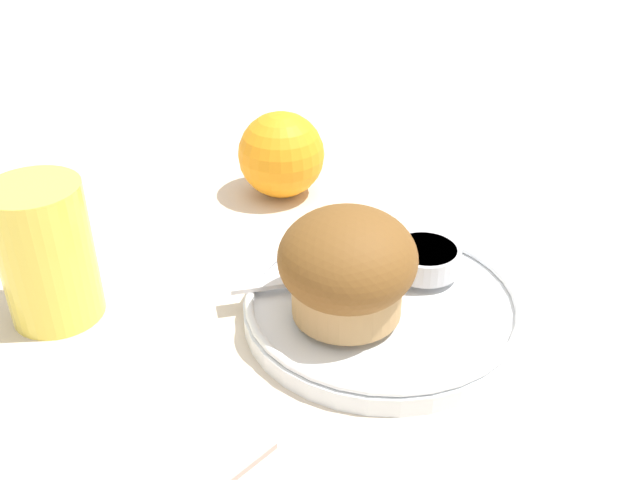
# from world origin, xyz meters

# --- Properties ---
(ground_plane) EXTENTS (3.00, 3.00, 0.00)m
(ground_plane) POSITION_xyz_m (0.00, 0.00, 0.00)
(ground_plane) COLOR beige
(plate) EXTENTS (0.20, 0.20, 0.02)m
(plate) POSITION_xyz_m (-0.02, -0.03, 0.01)
(plate) COLOR white
(plate) RESTS_ON ground_plane
(muffin) EXTENTS (0.09, 0.09, 0.08)m
(muffin) POSITION_xyz_m (-0.05, -0.02, 0.06)
(muffin) COLOR tan
(muffin) RESTS_ON plate
(cream_ramekin) EXTENTS (0.05, 0.05, 0.02)m
(cream_ramekin) POSITION_xyz_m (0.03, -0.03, 0.03)
(cream_ramekin) COLOR silver
(cream_ramekin) RESTS_ON plate
(berry_pair) EXTENTS (0.03, 0.02, 0.02)m
(berry_pair) POSITION_xyz_m (-0.00, 0.02, 0.03)
(berry_pair) COLOR maroon
(berry_pair) RESTS_ON plate
(butter_knife) EXTENTS (0.13, 0.10, 0.00)m
(butter_knife) POSITION_xyz_m (-0.03, 0.02, 0.02)
(butter_knife) COLOR silver
(butter_knife) RESTS_ON plate
(orange_fruit) EXTENTS (0.08, 0.08, 0.08)m
(orange_fruit) POSITION_xyz_m (0.07, 0.16, 0.04)
(orange_fruit) COLOR orange
(orange_fruit) RESTS_ON ground_plane
(juice_glass) EXTENTS (0.07, 0.07, 0.10)m
(juice_glass) POSITION_xyz_m (-0.18, 0.15, 0.05)
(juice_glass) COLOR #EAD14C
(juice_glass) RESTS_ON ground_plane
(folded_napkin) EXTENTS (0.13, 0.07, 0.01)m
(folded_napkin) POSITION_xyz_m (-0.22, -0.03, 0.00)
(folded_napkin) COLOR #D19E93
(folded_napkin) RESTS_ON ground_plane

